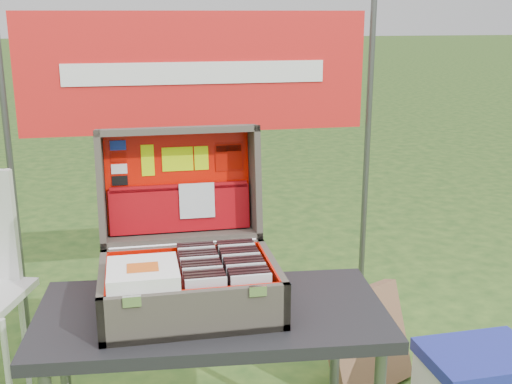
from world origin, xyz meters
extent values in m
cube|color=black|center=(-0.09, -0.07, 0.66)|extent=(1.12, 0.63, 0.04)
cylinder|color=#59595B|center=(0.39, 0.14, 0.32)|extent=(0.04, 0.04, 0.64)
cube|color=#494339|center=(-0.15, -0.06, 0.69)|extent=(0.54, 0.39, 0.02)
cube|color=#494339|center=(-0.15, -0.24, 0.75)|extent=(0.54, 0.02, 0.15)
cube|color=#494339|center=(-0.15, 0.12, 0.75)|extent=(0.54, 0.02, 0.15)
cube|color=#494339|center=(-0.41, -0.06, 0.75)|extent=(0.02, 0.39, 0.15)
cube|color=#494339|center=(0.11, -0.06, 0.75)|extent=(0.02, 0.39, 0.15)
cube|color=red|center=(-0.15, -0.06, 0.70)|extent=(0.50, 0.35, 0.01)
cube|color=silver|center=(-0.33, -0.25, 0.81)|extent=(0.05, 0.01, 0.03)
cube|color=silver|center=(0.02, -0.25, 0.81)|extent=(0.05, 0.01, 0.03)
cylinder|color=silver|center=(-0.15, 0.14, 0.82)|extent=(0.49, 0.02, 0.02)
cube|color=#494339|center=(-0.15, 0.30, 1.00)|extent=(0.54, 0.07, 0.39)
cube|color=#494339|center=(-0.15, 0.26, 1.19)|extent=(0.54, 0.15, 0.04)
cube|color=#494339|center=(-0.15, 0.21, 0.82)|extent=(0.54, 0.15, 0.04)
cube|color=#494339|center=(-0.41, 0.23, 1.00)|extent=(0.02, 0.20, 0.40)
cube|color=#494339|center=(0.11, 0.23, 1.00)|extent=(0.02, 0.20, 0.40)
cube|color=red|center=(-0.15, 0.28, 1.00)|extent=(0.50, 0.05, 0.34)
cube|color=red|center=(-0.15, -0.23, 0.76)|extent=(0.50, 0.01, 0.12)
cube|color=red|center=(-0.15, 0.11, 0.76)|extent=(0.50, 0.01, 0.12)
cube|color=red|center=(-0.40, -0.06, 0.76)|extent=(0.01, 0.35, 0.12)
cube|color=red|center=(0.09, -0.06, 0.76)|extent=(0.01, 0.35, 0.12)
cube|color=#99070E|center=(-0.15, 0.25, 0.91)|extent=(0.48, 0.05, 0.16)
cube|color=#99070E|center=(-0.15, 0.26, 0.99)|extent=(0.47, 0.02, 0.02)
cube|color=silver|center=(-0.10, 0.24, 0.94)|extent=(0.12, 0.03, 0.12)
cube|color=#1933B2|center=(-0.35, 0.29, 1.13)|extent=(0.05, 0.01, 0.03)
cube|color=#A70B00|center=(-0.35, 0.29, 1.10)|extent=(0.05, 0.01, 0.03)
cube|color=white|center=(-0.35, 0.28, 1.06)|extent=(0.05, 0.01, 0.03)
cube|color=black|center=(-0.35, 0.28, 1.02)|extent=(0.05, 0.01, 0.03)
cube|color=#BFEB04|center=(-0.26, 0.29, 1.08)|extent=(0.04, 0.02, 0.11)
cube|color=#BFEB04|center=(-0.15, 0.29, 1.08)|extent=(0.11, 0.01, 0.08)
cube|color=#BFEB04|center=(-0.07, 0.29, 1.08)|extent=(0.05, 0.01, 0.08)
cube|color=#A70B00|center=(0.02, 0.29, 1.08)|extent=(0.10, 0.02, 0.10)
cube|color=black|center=(0.02, 0.29, 1.11)|extent=(0.09, 0.01, 0.02)
cube|color=silver|center=(-0.12, -0.21, 0.77)|extent=(0.12, 0.01, 0.14)
cube|color=black|center=(-0.12, -0.18, 0.77)|extent=(0.12, 0.01, 0.14)
cube|color=black|center=(-0.12, -0.16, 0.77)|extent=(0.12, 0.01, 0.14)
cube|color=black|center=(-0.12, -0.14, 0.77)|extent=(0.12, 0.01, 0.14)
cube|color=silver|center=(-0.12, -0.12, 0.77)|extent=(0.12, 0.01, 0.14)
cube|color=black|center=(-0.12, -0.10, 0.77)|extent=(0.12, 0.01, 0.14)
cube|color=black|center=(-0.12, -0.08, 0.77)|extent=(0.12, 0.01, 0.14)
cube|color=black|center=(-0.12, -0.06, 0.77)|extent=(0.12, 0.01, 0.14)
cube|color=silver|center=(-0.12, -0.04, 0.77)|extent=(0.12, 0.01, 0.14)
cube|color=black|center=(-0.12, -0.01, 0.77)|extent=(0.12, 0.01, 0.14)
cube|color=black|center=(-0.12, 0.01, 0.77)|extent=(0.12, 0.01, 0.14)
cube|color=black|center=(-0.12, 0.03, 0.77)|extent=(0.12, 0.01, 0.14)
cube|color=silver|center=(-0.12, 0.05, 0.77)|extent=(0.12, 0.01, 0.14)
cube|color=black|center=(-0.12, 0.07, 0.77)|extent=(0.12, 0.01, 0.14)
cube|color=black|center=(-0.12, 0.09, 0.77)|extent=(0.12, 0.01, 0.14)
cube|color=silver|center=(0.01, -0.21, 0.77)|extent=(0.12, 0.01, 0.14)
cube|color=black|center=(0.01, -0.18, 0.77)|extent=(0.12, 0.01, 0.14)
cube|color=black|center=(0.01, -0.16, 0.77)|extent=(0.12, 0.01, 0.14)
cube|color=black|center=(0.01, -0.14, 0.77)|extent=(0.12, 0.01, 0.14)
cube|color=silver|center=(0.01, -0.12, 0.77)|extent=(0.12, 0.01, 0.14)
cube|color=black|center=(0.01, -0.10, 0.77)|extent=(0.12, 0.01, 0.14)
cube|color=black|center=(0.01, -0.08, 0.77)|extent=(0.12, 0.01, 0.14)
cube|color=black|center=(0.01, -0.06, 0.77)|extent=(0.12, 0.01, 0.14)
cube|color=silver|center=(0.01, -0.04, 0.77)|extent=(0.12, 0.01, 0.14)
cube|color=black|center=(0.01, -0.01, 0.77)|extent=(0.12, 0.01, 0.14)
cube|color=black|center=(0.01, 0.01, 0.77)|extent=(0.12, 0.01, 0.14)
cube|color=black|center=(0.01, 0.03, 0.77)|extent=(0.12, 0.01, 0.14)
cube|color=silver|center=(0.01, 0.05, 0.77)|extent=(0.12, 0.01, 0.14)
cube|color=black|center=(0.01, 0.07, 0.77)|extent=(0.12, 0.01, 0.14)
cube|color=black|center=(0.01, 0.09, 0.77)|extent=(0.12, 0.01, 0.14)
cube|color=white|center=(-0.29, -0.13, 0.82)|extent=(0.20, 0.20, 0.00)
cube|color=white|center=(-0.29, -0.13, 0.83)|extent=(0.20, 0.20, 0.00)
cube|color=white|center=(-0.29, -0.13, 0.83)|extent=(0.20, 0.20, 0.00)
cube|color=white|center=(-0.29, -0.13, 0.84)|extent=(0.20, 0.20, 0.00)
cube|color=white|center=(-0.29, -0.13, 0.84)|extent=(0.20, 0.20, 0.00)
cube|color=white|center=(-0.29, -0.13, 0.85)|extent=(0.20, 0.20, 0.00)
cube|color=white|center=(-0.29, -0.13, 0.85)|extent=(0.20, 0.20, 0.00)
cube|color=white|center=(-0.29, -0.13, 0.86)|extent=(0.20, 0.20, 0.00)
cube|color=#D85919|center=(-0.29, -0.14, 0.86)|extent=(0.09, 0.07, 0.00)
cube|color=navy|center=(0.92, 0.02, 0.34)|extent=(0.43, 0.33, 0.05)
cylinder|color=silver|center=(-0.80, 0.36, 0.25)|extent=(0.02, 0.02, 0.50)
cylinder|color=silver|center=(-0.80, 0.74, 0.25)|extent=(0.02, 0.02, 0.50)
cylinder|color=silver|center=(-0.80, 0.76, 0.73)|extent=(0.02, 0.02, 0.46)
cube|color=#8B6147|center=(0.64, 0.44, 0.22)|extent=(0.46, 0.36, 0.43)
cylinder|color=#59595B|center=(-0.85, 1.10, 0.85)|extent=(0.03, 0.03, 1.70)
cylinder|color=#59595B|center=(0.85, 1.10, 0.85)|extent=(0.03, 0.03, 1.70)
cube|color=red|center=(0.00, 1.09, 1.30)|extent=(1.60, 0.02, 0.55)
cube|color=white|center=(0.00, 1.08, 1.30)|extent=(1.20, 0.00, 0.10)
camera|label=1|loc=(-0.31, -1.88, 1.57)|focal=45.00mm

